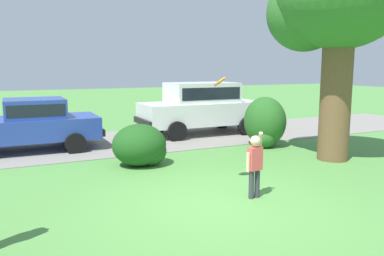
% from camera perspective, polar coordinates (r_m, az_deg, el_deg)
% --- Properties ---
extents(ground_plane, '(80.00, 80.00, 0.00)m').
position_cam_1_polar(ground_plane, '(7.39, 4.15, -10.78)').
color(ground_plane, '#518E42').
extents(driveway_strip, '(28.00, 4.40, 0.02)m').
position_cam_1_polar(driveway_strip, '(13.31, -10.06, -1.98)').
color(driveway_strip, gray).
rests_on(driveway_strip, ground).
extents(oak_tree_large, '(3.33, 3.49, 5.76)m').
position_cam_1_polar(oak_tree_large, '(11.26, 20.18, 16.64)').
color(oak_tree_large, brown).
rests_on(oak_tree_large, ground).
extents(shrub_near_tree, '(1.38, 1.26, 1.07)m').
position_cam_1_polar(shrub_near_tree, '(10.01, -7.34, -2.65)').
color(shrub_near_tree, '#1E511C').
rests_on(shrub_near_tree, ground).
extents(shrub_centre_left, '(1.24, 1.48, 1.56)m').
position_cam_1_polar(shrub_centre_left, '(12.59, 10.55, 0.75)').
color(shrub_centre_left, '#286023').
rests_on(shrub_centre_left, ground).
extents(parked_sedan, '(4.42, 2.13, 1.56)m').
position_cam_1_polar(parked_sedan, '(12.55, -22.81, 0.68)').
color(parked_sedan, '#28429E').
rests_on(parked_sedan, ground).
extents(parked_suv, '(4.72, 2.13, 1.92)m').
position_cam_1_polar(parked_suv, '(14.53, 1.40, 3.30)').
color(parked_suv, white).
rests_on(parked_suv, ground).
extents(child_thrower, '(0.45, 0.28, 1.29)m').
position_cam_1_polar(child_thrower, '(7.52, 9.12, -4.82)').
color(child_thrower, '#383842').
rests_on(child_thrower, ground).
extents(frisbee, '(0.31, 0.26, 0.26)m').
position_cam_1_polar(frisbee, '(7.92, 4.09, 6.75)').
color(frisbee, orange).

